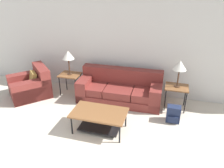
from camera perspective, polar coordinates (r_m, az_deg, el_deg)
The scene contains 9 objects.
wall_back at distance 5.86m, azimuth 4.77°, elevation 9.45°, with size 8.94×0.06×2.60m.
couch at distance 5.75m, azimuth 2.10°, elevation -1.57°, with size 2.17×0.90×0.82m.
armchair at distance 6.40m, azimuth -20.35°, elevation -0.44°, with size 1.36×1.36×0.80m.
coffee_table at distance 4.61m, azimuth -3.34°, elevation -8.55°, with size 1.14×0.67×0.45m.
side_table_left at distance 6.09m, azimuth -10.91°, elevation 1.98°, with size 0.55×0.46×0.59m.
side_table_right at distance 5.51m, azimuth 16.52°, elevation -1.26°, with size 0.55×0.46×0.59m.
table_lamp_left at distance 5.88m, azimuth -11.39°, elevation 7.32°, with size 0.32×0.32×0.66m.
table_lamp_right at distance 5.28m, azimuth 17.31°, elevation 4.54°, with size 0.32×0.32×0.66m.
backpack at distance 5.14m, azimuth 15.72°, elevation -7.61°, with size 0.30×0.27×0.39m.
Camera 1 is at (1.07, -1.76, 2.91)m, focal length 35.00 mm.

